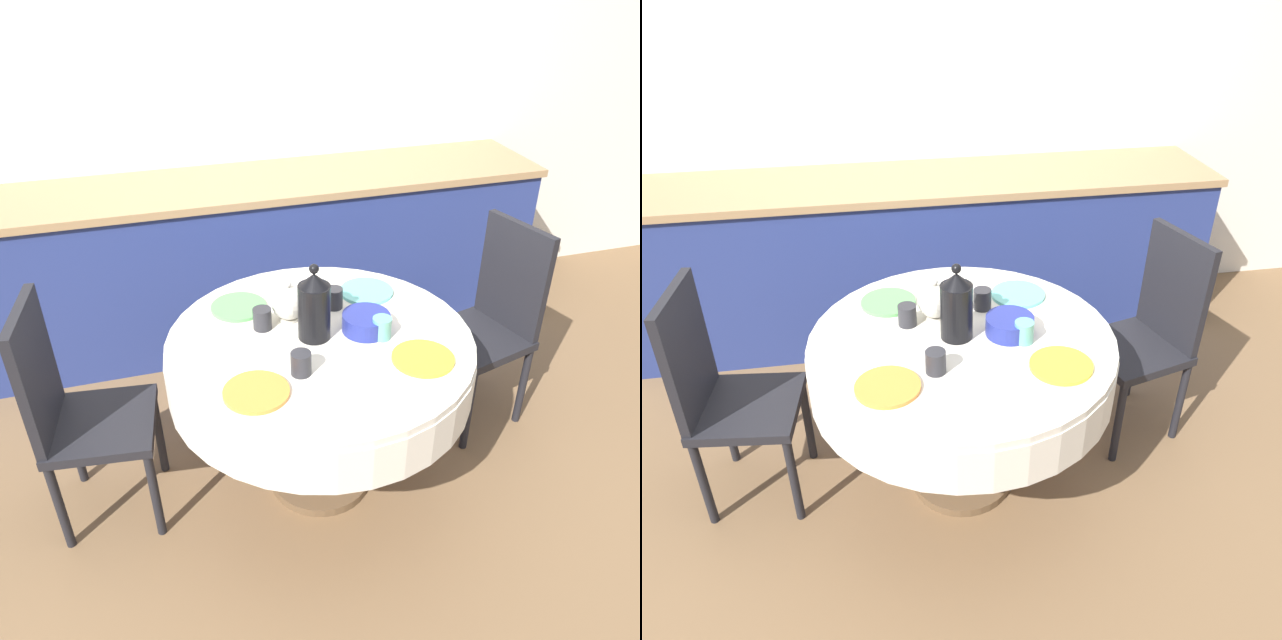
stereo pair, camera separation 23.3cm
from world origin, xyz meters
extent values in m
plane|color=brown|center=(0.00, 0.00, 0.00)|extent=(12.00, 12.00, 0.00)
cube|color=silver|center=(0.00, 1.64, 1.30)|extent=(7.00, 0.05, 2.60)
cube|color=navy|center=(0.00, 1.30, 0.45)|extent=(3.20, 0.60, 0.90)
cube|color=#A37F56|center=(0.00, 1.30, 0.92)|extent=(3.24, 0.64, 0.04)
cylinder|color=brown|center=(0.00, 0.00, 0.02)|extent=(0.44, 0.44, 0.04)
cylinder|color=brown|center=(0.00, 0.00, 0.29)|extent=(0.11, 0.11, 0.50)
cylinder|color=silver|center=(0.00, 0.00, 0.63)|extent=(1.18, 1.18, 0.18)
cylinder|color=silver|center=(0.00, 0.00, 0.74)|extent=(1.17, 1.17, 0.03)
cube|color=black|center=(0.83, 0.22, 0.45)|extent=(0.49, 0.49, 0.04)
cube|color=black|center=(1.00, 0.27, 0.73)|extent=(0.13, 0.38, 0.52)
cylinder|color=black|center=(0.70, 0.00, 0.21)|extent=(0.04, 0.04, 0.43)
cylinder|color=black|center=(0.61, 0.35, 0.21)|extent=(0.04, 0.04, 0.43)
cylinder|color=black|center=(1.04, 0.10, 0.21)|extent=(0.04, 0.04, 0.43)
cylinder|color=black|center=(0.95, 0.44, 0.21)|extent=(0.04, 0.04, 0.43)
cube|color=black|center=(-0.85, 0.10, 0.45)|extent=(0.44, 0.44, 0.04)
cube|color=black|center=(-1.03, 0.12, 0.73)|extent=(0.08, 0.38, 0.52)
cylinder|color=black|center=(-0.66, 0.25, 0.21)|extent=(0.04, 0.04, 0.43)
cylinder|color=black|center=(-0.70, -0.10, 0.21)|extent=(0.04, 0.04, 0.43)
cylinder|color=black|center=(-1.01, 0.29, 0.21)|extent=(0.04, 0.04, 0.43)
cylinder|color=black|center=(-1.05, -0.06, 0.21)|extent=(0.04, 0.04, 0.43)
cylinder|color=orange|center=(-0.30, -0.26, 0.76)|extent=(0.23, 0.23, 0.01)
cylinder|color=#28282D|center=(-0.13, -0.20, 0.80)|extent=(0.07, 0.07, 0.09)
cylinder|color=yellow|center=(0.32, -0.24, 0.76)|extent=(0.23, 0.23, 0.01)
cylinder|color=#5BA39E|center=(0.22, -0.06, 0.80)|extent=(0.07, 0.07, 0.09)
cylinder|color=#5BA85B|center=(-0.26, 0.30, 0.76)|extent=(0.23, 0.23, 0.01)
cylinder|color=#28282D|center=(-0.19, 0.13, 0.80)|extent=(0.07, 0.07, 0.09)
cylinder|color=#60BCB7|center=(0.29, 0.28, 0.76)|extent=(0.23, 0.23, 0.01)
cylinder|color=#28282D|center=(0.12, 0.20, 0.80)|extent=(0.07, 0.07, 0.09)
cylinder|color=black|center=(-0.02, 0.01, 0.86)|extent=(0.12, 0.12, 0.22)
cone|color=black|center=(-0.02, 0.01, 1.00)|extent=(0.11, 0.11, 0.05)
sphere|color=black|center=(-0.02, 0.01, 1.04)|extent=(0.04, 0.04, 0.04)
cylinder|color=silver|center=(-0.08, 0.16, 0.76)|extent=(0.08, 0.08, 0.01)
sphere|color=silver|center=(-0.08, 0.16, 0.83)|extent=(0.14, 0.14, 0.14)
cylinder|color=silver|center=(0.00, 0.16, 0.84)|extent=(0.08, 0.02, 0.05)
sphere|color=silver|center=(-0.08, 0.16, 0.92)|extent=(0.03, 0.03, 0.03)
cylinder|color=navy|center=(0.19, 0.00, 0.79)|extent=(0.19, 0.19, 0.07)
camera|label=1|loc=(-0.56, -1.89, 2.08)|focal=35.00mm
camera|label=2|loc=(-0.34, -1.95, 2.08)|focal=35.00mm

